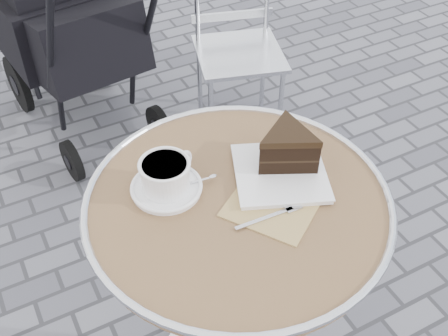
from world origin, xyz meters
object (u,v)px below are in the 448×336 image
cafe_table (237,246)px  bistro_chair (235,27)px  cake_plate_set (286,154)px  baby_stroller (67,31)px  cappuccino_set (166,178)px

cafe_table → bistro_chair: (0.60, 1.10, -0.08)m
cafe_table → cake_plate_set: size_ratio=2.17×
cake_plate_set → bistro_chair: (0.45, 1.06, -0.29)m
cake_plate_set → baby_stroller: size_ratio=0.33×
cafe_table → baby_stroller: bearing=91.4°
cafe_table → baby_stroller: 1.45m
cappuccino_set → cake_plate_set: size_ratio=0.57×
cappuccino_set → cake_plate_set: bearing=-38.4°
baby_stroller → cafe_table: bearing=-95.9°
bistro_chair → cappuccino_set: bearing=-109.7°
cafe_table → cappuccino_set: bearing=140.2°
cafe_table → cappuccino_set: cappuccino_set is taller
cake_plate_set → baby_stroller: (-0.18, 1.41, -0.32)m
cake_plate_set → baby_stroller: 1.46m
cappuccino_set → cake_plate_set: (0.28, -0.07, 0.02)m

